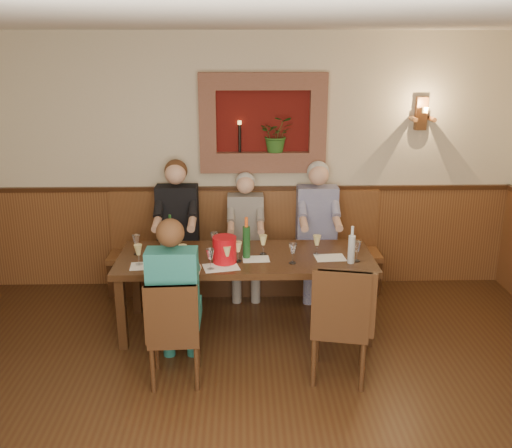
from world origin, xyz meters
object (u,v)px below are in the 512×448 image
Objects in this scene: person_bench_right at (317,240)px; wine_bottle_green_a at (246,241)px; person_chair_front at (175,310)px; water_bottle at (351,248)px; person_bench_left at (178,240)px; dining_table at (246,263)px; chair_near_left at (175,351)px; chair_near_right at (339,345)px; wine_bottle_green_b at (171,236)px; bench at (245,261)px; spittoon_bucket at (225,250)px; person_bench_mid at (246,245)px.

person_bench_right reaches higher than wine_bottle_green_a.
person_chair_front is 1.68m from water_bottle.
person_bench_left is 1.62m from person_chair_front.
chair_near_left is (-0.58, -0.91, -0.41)m from dining_table.
person_bench_right is 1.09m from water_bottle.
chair_near_right reaches higher than chair_near_left.
wine_bottle_green_b is at bearing 155.48° from chair_near_right.
wine_bottle_green_a reaches higher than bench.
dining_table is at bearing -15.05° from wine_bottle_green_b.
person_chair_front is 3.96× the size of water_bottle.
bench is at bearing 71.30° from person_chair_front.
person_bench_left reaches higher than spittoon_bucket.
person_bench_right is at bearing 23.01° from wine_bottle_green_b.
person_bench_mid reaches higher than dining_table.
person_bench_left is at bearing 118.47° from spittoon_bucket.
person_bench_mid reaches higher than bench.
spittoon_bucket is (-0.98, -1.00, 0.26)m from person_bench_right.
person_bench_mid is 0.95m from wine_bottle_green_a.
person_bench_left is 6.05× the size of spittoon_bucket.
person_bench_left reaches higher than person_bench_right.
dining_table is at bearing 101.89° from wine_bottle_green_a.
person_bench_mid is at bearing -85.94° from bench.
wine_bottle_green_b is (-0.73, -0.65, 0.34)m from person_bench_mid.
wine_bottle_green_a is (0.20, 0.12, 0.04)m from spittoon_bucket.
person_chair_front is at bearing -84.68° from person_bench_left.
water_bottle is (1.15, -0.04, 0.02)m from spittoon_bucket.
bench is at bearing 8.37° from person_bench_left.
person_chair_front is at bearing -108.70° from bench.
chair_near_right is (1.34, 0.02, 0.03)m from chair_near_left.
chair_near_left is 1.87m from person_bench_mid.
person_bench_left is 4.22× the size of wine_bottle_green_b.
person_bench_left is 1.16m from spittoon_bucket.
wine_bottle_green_b is (-0.14, 1.10, 0.62)m from chair_near_left.
person_chair_front reaches higher than bench.
water_bottle is at bearing -9.45° from wine_bottle_green_a.
chair_near_left is 0.33m from person_chair_front.
spittoon_bucket is at bearing -139.66° from dining_table.
water_bottle reaches higher than dining_table.
person_chair_front is at bearing 87.43° from chair_near_left.
person_chair_front is 3.53× the size of wine_bottle_green_a.
chair_near_left is 0.66× the size of person_chair_front.
person_bench_left is 1.52m from person_bench_right.
bench is 1.15m from wine_bottle_green_a.
water_bottle is at bearing -47.49° from person_bench_mid.
water_bottle is at bearing 85.48° from chair_near_right.
person_bench_mid is at bearing 89.50° from dining_table.
person_bench_left is at bearing 91.95° from chair_near_left.
person_bench_left is at bearing 90.98° from wine_bottle_green_b.
person_bench_right is 1.21m from wine_bottle_green_a.
person_bench_left reaches higher than person_bench_mid.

